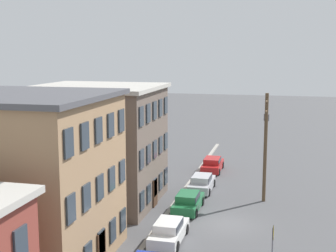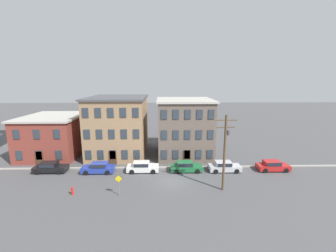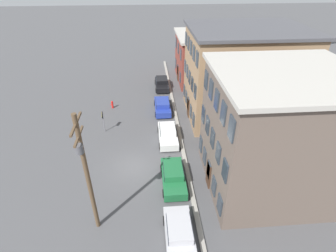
{
  "view_description": "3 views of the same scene",
  "coord_description": "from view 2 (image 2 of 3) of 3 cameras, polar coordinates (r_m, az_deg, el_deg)",
  "views": [
    {
      "loc": [
        -31.84,
        -3.69,
        12.21
      ],
      "look_at": [
        -1.44,
        3.88,
        7.16
      ],
      "focal_mm": 50.0,
      "sensor_mm": 36.0,
      "label": 1
    },
    {
      "loc": [
        -1.12,
        -26.47,
        12.66
      ],
      "look_at": [
        -0.37,
        2.98,
        6.57
      ],
      "focal_mm": 24.0,
      "sensor_mm": 36.0,
      "label": 2
    },
    {
      "loc": [
        17.86,
        1.5,
        15.52
      ],
      "look_at": [
        0.39,
        2.88,
        4.4
      ],
      "focal_mm": 28.0,
      "sensor_mm": 36.0,
      "label": 3
    }
  ],
  "objects": [
    {
      "name": "fire_hydrant",
      "position": [
        28.24,
        -23.12,
        -14.87
      ],
      "size": [
        0.24,
        0.34,
        0.96
      ],
      "color": "red",
      "rests_on": "ground_plane"
    },
    {
      "name": "utility_pole",
      "position": [
        26.23,
        14.3,
        -5.67
      ],
      "size": [
        2.4,
        0.44,
        8.9
      ],
      "color": "brown",
      "rests_on": "ground_plane"
    },
    {
      "name": "kerb_strip",
      "position": [
        33.44,
        0.58,
        -10.42
      ],
      "size": [
        56.0,
        0.36,
        0.16
      ],
      "primitive_type": "cube",
      "color": "#9E998E",
      "rests_on": "ground_plane"
    },
    {
      "name": "car_blue",
      "position": [
        33.03,
        -17.19,
        -10.01
      ],
      "size": [
        4.4,
        1.92,
        1.43
      ],
      "color": "#233899",
      "rests_on": "ground_plane"
    },
    {
      "name": "apartment_far",
      "position": [
        38.17,
        4.16,
        -0.29
      ],
      "size": [
        9.2,
        9.91,
        9.51
      ],
      "color": "#66564C",
      "rests_on": "ground_plane"
    },
    {
      "name": "ground_plane",
      "position": [
        29.36,
        0.9,
        -13.87
      ],
      "size": [
        200.0,
        200.0,
        0.0
      ],
      "primitive_type": "plane",
      "color": "#4C4C4F"
    },
    {
      "name": "car_green",
      "position": [
        32.11,
        4.54,
        -10.14
      ],
      "size": [
        4.4,
        1.92,
        1.43
      ],
      "color": "#1E6638",
      "rests_on": "ground_plane"
    },
    {
      "name": "apartment_corner",
      "position": [
        43.15,
        -26.8,
        -2.03
      ],
      "size": [
        9.29,
        11.31,
        6.73
      ],
      "color": "brown",
      "rests_on": "ground_plane"
    },
    {
      "name": "car_black",
      "position": [
        35.73,
        -27.74,
        -9.2
      ],
      "size": [
        4.4,
        1.92,
        1.43
      ],
      "color": "black",
      "rests_on": "ground_plane"
    },
    {
      "name": "car_red",
      "position": [
        35.53,
        25.01,
        -9.06
      ],
      "size": [
        4.4,
        1.92,
        1.43
      ],
      "color": "#B21E1E",
      "rests_on": "ground_plane"
    },
    {
      "name": "apartment_midblock",
      "position": [
        39.71,
        -12.35,
        0.2
      ],
      "size": [
        9.58,
        12.03,
        9.87
      ],
      "color": "#9E7A56",
      "rests_on": "ground_plane"
    },
    {
      "name": "caution_sign",
      "position": [
        26.02,
        -12.42,
        -13.66
      ],
      "size": [
        0.93,
        0.08,
        2.47
      ],
      "color": "slate",
      "rests_on": "ground_plane"
    },
    {
      "name": "car_white",
      "position": [
        32.1,
        -6.53,
        -10.19
      ],
      "size": [
        4.4,
        1.92,
        1.43
      ],
      "color": "silver",
      "rests_on": "ground_plane"
    },
    {
      "name": "car_silver",
      "position": [
        32.99,
        14.08,
        -9.86
      ],
      "size": [
        4.4,
        1.92,
        1.43
      ],
      "color": "#B7B7BC",
      "rests_on": "ground_plane"
    }
  ]
}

